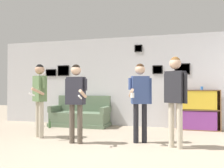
% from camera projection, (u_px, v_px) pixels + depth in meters
% --- Properties ---
extents(ground_plane, '(20.00, 20.00, 0.00)m').
position_uv_depth(ground_plane, '(78.00, 159.00, 4.06)').
color(ground_plane, gray).
extents(wall_back, '(8.60, 0.08, 2.70)m').
position_uv_depth(wall_back, '(127.00, 81.00, 7.59)').
color(wall_back, silver).
rests_on(wall_back, ground_plane).
extents(couch, '(1.76, 0.80, 0.91)m').
position_uv_depth(couch, '(81.00, 116.00, 7.55)').
color(couch, '#5B7056').
rests_on(couch, ground_plane).
extents(bookshelf, '(1.14, 0.30, 1.10)m').
position_uv_depth(bookshelf, '(198.00, 110.00, 6.80)').
color(bookshelf, brown).
rests_on(bookshelf, ground_plane).
extents(floor_lamp, '(0.35, 0.38, 1.62)m').
position_uv_depth(floor_lamp, '(40.00, 89.00, 7.45)').
color(floor_lamp, '#ADA89E').
rests_on(floor_lamp, ground_plane).
extents(person_player_foreground_left, '(0.43, 0.60, 1.71)m').
position_uv_depth(person_player_foreground_left, '(40.00, 92.00, 5.80)').
color(person_player_foreground_left, '#B7AD99').
rests_on(person_player_foreground_left, ground_plane).
extents(person_player_foreground_center, '(0.50, 0.45, 1.65)m').
position_uv_depth(person_player_foreground_center, '(76.00, 95.00, 5.19)').
color(person_player_foreground_center, brown).
rests_on(person_player_foreground_center, ground_plane).
extents(person_watcher_holding_cup, '(0.47, 0.53, 1.67)m').
position_uv_depth(person_watcher_holding_cup, '(140.00, 94.00, 5.24)').
color(person_watcher_holding_cup, black).
rests_on(person_watcher_holding_cup, ground_plane).
extents(person_spectator_near_bookshelf, '(0.45, 0.35, 1.76)m').
position_uv_depth(person_spectator_near_bookshelf, '(175.00, 91.00, 4.81)').
color(person_spectator_near_bookshelf, '#B7AD99').
rests_on(person_spectator_near_bookshelf, ground_plane).
extents(bottle_on_floor, '(0.07, 0.07, 0.26)m').
position_uv_depth(bottle_on_floor, '(50.00, 124.00, 7.14)').
color(bottle_on_floor, '#3D6638').
rests_on(bottle_on_floor, ground_plane).
extents(drinking_cup, '(0.07, 0.07, 0.09)m').
position_uv_depth(drinking_cup, '(202.00, 88.00, 6.78)').
color(drinking_cup, blue).
rests_on(drinking_cup, bookshelf).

